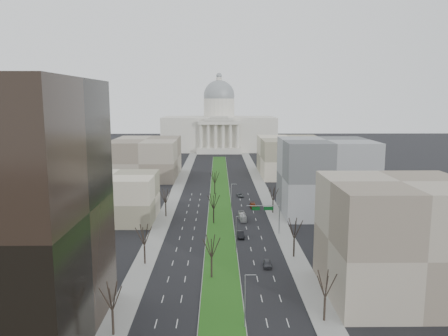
{
  "coord_description": "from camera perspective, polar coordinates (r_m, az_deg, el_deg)",
  "views": [
    {
      "loc": [
        -0.53,
        -46.14,
        37.0
      ],
      "look_at": [
        1.42,
        105.39,
        12.82
      ],
      "focal_mm": 35.0,
      "sensor_mm": 36.0,
      "label": 1
    }
  ],
  "objects": [
    {
      "name": "streetlamp_median_a",
      "position": [
        73.68,
        2.8,
        -16.85
      ],
      "size": [
        1.9,
        0.2,
        9.16
      ],
      "color": "gray",
      "rests_on": "ground"
    },
    {
      "name": "building_beige_left",
      "position": [
        138.39,
        -14.32,
        -3.74
      ],
      "size": [
        26.0,
        22.0,
        14.0
      ],
      "primitive_type": "cube",
      "color": "gray",
      "rests_on": "ground"
    },
    {
      "name": "sidewalk_left",
      "position": [
        146.87,
        -7.38,
        -5.57
      ],
      "size": [
        5.0,
        330.0,
        0.15
      ],
      "primitive_type": "cube",
      "color": "gray",
      "rests_on": "ground"
    },
    {
      "name": "tree_left_mid",
      "position": [
        100.2,
        -10.39,
        -8.51
      ],
      "size": [
        5.4,
        5.4,
        9.72
      ],
      "color": "black",
      "rests_on": "ground"
    },
    {
      "name": "ground",
      "position": [
        170.21,
        -0.54,
        -3.49
      ],
      "size": [
        600.0,
        600.0,
        0.0
      ],
      "primitive_type": "plane",
      "color": "black",
      "rests_on": "ground"
    },
    {
      "name": "capitol",
      "position": [
        316.4,
        -0.64,
        5.31
      ],
      "size": [
        80.0,
        46.0,
        55.0
      ],
      "color": "beige",
      "rests_on": "ground"
    },
    {
      "name": "median",
      "position": [
        169.2,
        -0.54,
        -3.53
      ],
      "size": [
        8.0,
        222.03,
        0.2
      ],
      "color": "#999993",
      "rests_on": "ground"
    },
    {
      "name": "sidewalk_right",
      "position": [
        147.0,
        6.36,
        -5.54
      ],
      "size": [
        5.0,
        330.0,
        0.15
      ],
      "primitive_type": "cube",
      "color": "gray",
      "rests_on": "ground"
    },
    {
      "name": "streetlamp_median_b",
      "position": [
        106.22,
        1.63,
        -8.58
      ],
      "size": [
        1.9,
        0.2,
        9.16
      ],
      "color": "gray",
      "rests_on": "ground"
    },
    {
      "name": "building_far_right",
      "position": [
        215.93,
        8.74,
        1.51
      ],
      "size": [
        30.0,
        40.0,
        18.0
      ],
      "primitive_type": "cube",
      "color": "gray",
      "rests_on": "ground"
    },
    {
      "name": "car_red",
      "position": [
        150.2,
        3.83,
        -4.92
      ],
      "size": [
        2.27,
        5.33,
        1.53
      ],
      "primitive_type": "imported",
      "rotation": [
        0.0,
        0.0,
        0.02
      ],
      "color": "#67250D",
      "rests_on": "ground"
    },
    {
      "name": "car_black",
      "position": [
        118.85,
        2.18,
        -8.66
      ],
      "size": [
        1.78,
        5.02,
        1.65
      ],
      "primitive_type": "imported",
      "rotation": [
        0.0,
        0.0,
        0.01
      ],
      "color": "black",
      "rests_on": "ground"
    },
    {
      "name": "building_tan_right",
      "position": [
        88.91,
        21.71,
        -8.6
      ],
      "size": [
        26.0,
        24.0,
        22.0
      ],
      "primitive_type": "cube",
      "color": "gray",
      "rests_on": "ground"
    },
    {
      "name": "tree_left_near",
      "position": [
        72.91,
        -14.45,
        -15.87
      ],
      "size": [
        5.1,
        5.1,
        9.18
      ],
      "color": "black",
      "rests_on": "ground"
    },
    {
      "name": "tree_right_near",
      "position": [
        76.66,
        13.12,
        -14.48
      ],
      "size": [
        5.16,
        5.16,
        9.29
      ],
      "color": "black",
      "rests_on": "ground"
    },
    {
      "name": "tree_right_far",
      "position": [
        142.57,
        6.44,
        -3.33
      ],
      "size": [
        5.04,
        5.04,
        9.07
      ],
      "color": "black",
      "rests_on": "ground"
    },
    {
      "name": "box_van",
      "position": [
        135.19,
        2.42,
        -6.35
      ],
      "size": [
        2.22,
        7.88,
        2.17
      ],
      "primitive_type": "imported",
      "rotation": [
        0.0,
        0.0,
        0.05
      ],
      "color": "silver",
      "rests_on": "ground"
    },
    {
      "name": "tree_left_far",
      "position": [
        138.49,
        -7.65,
        -3.59
      ],
      "size": [
        5.28,
        5.28,
        9.5
      ],
      "color": "black",
      "rests_on": "ground"
    },
    {
      "name": "building_far_left",
      "position": [
        210.87,
        -10.14,
        1.29
      ],
      "size": [
        30.0,
        40.0,
        18.0
      ],
      "primitive_type": "cube",
      "color": "gray",
      "rests_on": "ground"
    },
    {
      "name": "car_grey_near",
      "position": [
        99.66,
        5.67,
        -12.32
      ],
      "size": [
        1.86,
        4.39,
        1.48
      ],
      "primitive_type": "imported",
      "rotation": [
        0.0,
        0.0,
        -0.03
      ],
      "color": "#414248",
      "rests_on": "ground"
    },
    {
      "name": "streetlamp_median_c",
      "position": [
        144.83,
        0.98,
        -3.78
      ],
      "size": [
        1.9,
        0.2,
        9.16
      ],
      "color": "gray",
      "rests_on": "ground"
    },
    {
      "name": "tree_median_b",
      "position": [
        129.67,
        -1.37,
        -4.32
      ],
      "size": [
        5.4,
        5.4,
        9.72
      ],
      "color": "black",
      "rests_on": "ground"
    },
    {
      "name": "building_grey_right",
      "position": [
        144.57,
        13.1,
        -1.13
      ],
      "size": [
        28.0,
        26.0,
        24.0
      ],
      "primitive_type": "cube",
      "color": "#5B5D60",
      "rests_on": "ground"
    },
    {
      "name": "tree_median_c",
      "position": [
        168.83,
        -1.22,
        -1.17
      ],
      "size": [
        5.4,
        5.4,
        9.72
      ],
      "color": "black",
      "rests_on": "ground"
    },
    {
      "name": "tree_median_a",
      "position": [
        91.23,
        -1.64,
        -10.14
      ],
      "size": [
        5.4,
        5.4,
        9.72
      ],
      "color": "black",
      "rests_on": "ground"
    },
    {
      "name": "mast_arm_signs",
      "position": [
        121.02,
        5.97,
        -5.78
      ],
      "size": [
        9.12,
        0.24,
        8.09
      ],
      "color": "gray",
      "rests_on": "ground"
    },
    {
      "name": "car_grey_far",
      "position": [
        166.54,
        2.1,
        -3.56
      ],
      "size": [
        2.77,
        4.75,
        1.24
      ],
      "primitive_type": "imported",
      "rotation": [
        0.0,
        0.0,
        0.16
      ],
      "color": "#4C5053",
      "rests_on": "ground"
    },
    {
      "name": "tree_right_mid",
      "position": [
        104.1,
        9.19,
        -7.72
      ],
      "size": [
        5.52,
        5.52,
        9.94
      ],
      "color": "black",
      "rests_on": "ground"
    }
  ]
}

